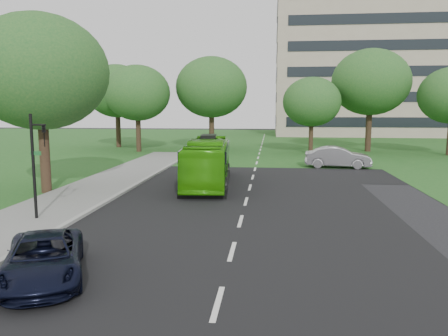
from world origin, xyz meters
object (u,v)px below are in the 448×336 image
object	(u,v)px
tree_park_a	(137,93)
suv	(43,258)
tree_park_c	(312,102)
tree_park_d	(371,82)
traffic_light	(36,159)
office_building	(390,64)
sedan	(338,157)
tree_park_b	(211,87)
bus	(208,162)
tree_park_f	(117,91)
tree_side_near	(40,72)

from	to	relation	value
tree_park_a	suv	world-z (taller)	tree_park_a
tree_park_c	tree_park_d	size ratio (longest dim) A/B	0.72
tree_park_d	traffic_light	size ratio (longest dim) A/B	2.43
office_building	sedan	size ratio (longest dim) A/B	7.66
tree_park_b	bus	size ratio (longest dim) A/B	1.01
tree_park_b	traffic_light	world-z (taller)	tree_park_b
tree_park_a	tree_park_c	world-z (taller)	tree_park_a
tree_park_d	suv	size ratio (longest dim) A/B	2.46
tree_park_d	tree_park_f	distance (m)	29.41
tree_side_near	sedan	distance (m)	22.87
suv	sedan	bearing A→B (deg)	41.04
office_building	traffic_light	bearing A→B (deg)	-115.22
tree_park_c	suv	xyz separation A→B (m)	(-10.48, -35.30, -4.80)
bus	tree_park_b	bearing A→B (deg)	92.76
office_building	tree_side_near	bearing A→B (deg)	-119.69
tree_park_a	tree_park_c	size ratio (longest dim) A/B	1.18
tree_park_f	sedan	xyz separation A→B (m)	(24.06, -15.84, -5.94)
tree_park_c	tree_park_f	distance (m)	23.44
traffic_light	sedan	bearing A→B (deg)	30.17
bus	tree_park_a	bearing A→B (deg)	114.02
tree_park_a	suv	bearing A→B (deg)	-76.98
suv	tree_park_f	bearing A→B (deg)	83.35
tree_park_c	bus	bearing A→B (deg)	-112.78
traffic_light	tree_park_d	bearing A→B (deg)	37.11
tree_park_a	suv	size ratio (longest dim) A/B	2.07
office_building	sedan	bearing A→B (deg)	-108.34
tree_park_c	traffic_light	world-z (taller)	tree_park_c
tree_park_a	bus	xyz separation A→B (m)	(10.56, -19.49, -4.95)
office_building	suv	size ratio (longest dim) A/B	8.82
tree_park_a	tree_park_d	distance (m)	25.42
bus	sedan	world-z (taller)	bus
tree_park_d	tree_side_near	distance (m)	35.27
tree_park_a	tree_park_f	xyz separation A→B (m)	(-4.12, 5.10, 0.41)
bus	sedan	xyz separation A→B (m)	(9.37, 8.75, -0.58)
tree_park_b	office_building	bearing A→B (deg)	50.03
office_building	tree_park_f	xyz separation A→B (m)	(-39.38, -30.39, -5.69)
bus	tree_park_c	bearing A→B (deg)	62.79
office_building	tree_side_near	world-z (taller)	office_building
tree_park_f	suv	world-z (taller)	tree_park_f
sedan	tree_park_f	bearing A→B (deg)	61.55
tree_park_d	tree_side_near	world-z (taller)	tree_park_d
tree_park_f	traffic_light	distance (m)	35.83
tree_park_b	sedan	size ratio (longest dim) A/B	2.01
tree_park_f	suv	size ratio (longest dim) A/B	2.20
suv	traffic_light	bearing A→B (deg)	96.41
traffic_light	tree_side_near	bearing A→B (deg)	95.27
office_building	tree_park_a	distance (m)	50.40
bus	traffic_light	xyz separation A→B (m)	(-5.85, -9.90, 1.26)
office_building	suv	bearing A→B (deg)	-110.88
office_building	tree_park_b	size ratio (longest dim) A/B	3.81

